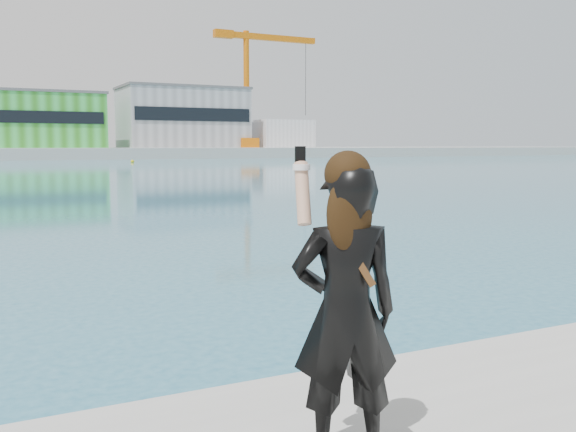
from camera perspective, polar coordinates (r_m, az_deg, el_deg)
name	(u,v)px	position (r m, az deg, el deg)	size (l,w,h in m)	color
warehouse_green	(18,120)	(131.59, -22.88, 7.90)	(30.60, 16.36, 10.50)	#2F8F23
warehouse_grey_right	(183,118)	(137.60, -9.34, 8.63)	(25.50, 15.35, 12.50)	gray
ancillary_shed	(281,134)	(143.82, -0.61, 7.31)	(12.00, 10.00, 6.00)	silver
dock_crane	(252,85)	(137.06, -3.24, 11.57)	(23.00, 4.00, 24.00)	orange
flagpole_right	(102,124)	(126.42, -16.21, 7.90)	(1.28, 0.16, 8.00)	silver
buoy_extra	(132,162)	(96.39, -13.66, 4.65)	(0.50, 0.50, 0.50)	#D6BE0B
woman	(345,304)	(3.54, 5.12, -7.77)	(0.69, 0.55, 1.73)	black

